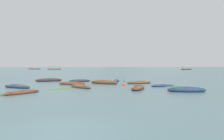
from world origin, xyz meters
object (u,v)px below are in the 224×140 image
rowboat_3 (22,92)px  rowboat_6 (72,83)px  rowboat_8 (138,88)px  ferry_0 (186,69)px  rowboat_9 (187,90)px  ferry_1 (34,69)px  rowboat_2 (17,86)px  rowboat_7 (49,80)px  rowboat_0 (81,86)px  rowboat_1 (104,82)px  rowboat_5 (139,83)px  rowboat_10 (163,86)px  mooring_buoy (124,85)px  rowboat_11 (80,81)px  rowboat_4 (116,81)px  ferry_2 (54,69)px

rowboat_3 → rowboat_6: 8.97m
rowboat_8 → ferry_0: 138.10m
rowboat_9 → ferry_1: 171.84m
rowboat_2 → rowboat_6: (5.25, 4.07, 0.01)m
rowboat_7 → rowboat_2: bearing=-91.1°
rowboat_0 → ferry_1: size_ratio=0.30×
rowboat_0 → rowboat_7: rowboat_7 is taller
rowboat_1 → rowboat_7: size_ratio=0.99×
rowboat_1 → rowboat_9: (8.35, -8.24, -0.02)m
rowboat_3 → rowboat_9: rowboat_9 is taller
rowboat_5 → rowboat_0: bearing=-143.1°
rowboat_2 → rowboat_3: 5.41m
rowboat_8 → rowboat_1: bearing=122.8°
rowboat_3 → rowboat_10: 15.18m
rowboat_3 → rowboat_9: (14.89, 1.61, 0.07)m
rowboat_1 → rowboat_8: (4.03, -6.25, -0.04)m
rowboat_10 → ferry_1: (-79.61, 146.91, 0.34)m
rowboat_2 → mooring_buoy: mooring_buoy is taller
rowboat_0 → rowboat_1: size_ratio=0.77×
rowboat_8 → ferry_0: ferry_0 is taller
rowboat_3 → rowboat_6: size_ratio=0.87×
mooring_buoy → rowboat_1: bearing=140.2°
rowboat_2 → ferry_0: size_ratio=0.53×
rowboat_0 → rowboat_9: 11.14m
rowboat_0 → rowboat_11: (-1.74, 8.66, -0.01)m
rowboat_9 → rowboat_7: bearing=144.5°
rowboat_4 → ferry_2: size_ratio=0.29×
ferry_2 → rowboat_6: bearing=-70.8°
rowboat_2 → rowboat_11: (5.37, 8.92, -0.00)m
rowboat_4 → mooring_buoy: 6.44m
rowboat_4 → rowboat_9: rowboat_9 is taller
rowboat_6 → rowboat_3: bearing=-105.4°
rowboat_7 → mooring_buoy: mooring_buoy is taller
ferry_0 → rowboat_7: bearing=-118.6°
rowboat_2 → rowboat_3: bearing=-57.9°
rowboat_2 → rowboat_5: bearing=21.6°
ferry_1 → mooring_buoy: (75.06, -145.69, -0.35)m
rowboat_2 → rowboat_6: 6.65m
rowboat_9 → rowboat_10: rowboat_9 is taller
rowboat_10 → rowboat_11: rowboat_11 is taller
rowboat_0 → rowboat_4: size_ratio=1.01×
rowboat_6 → rowboat_8: size_ratio=0.92×
rowboat_10 → rowboat_11: bearing=147.8°
mooring_buoy → ferry_2: bearing=111.6°
rowboat_5 → ferry_1: 162.59m
rowboat_1 → rowboat_2: 10.79m
rowboat_3 → ferry_0: 145.59m
rowboat_5 → ferry_2: (-55.19, 131.18, 0.29)m
ferry_0 → mooring_buoy: bearing=-112.8°
rowboat_5 → rowboat_8: bearing=-97.5°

